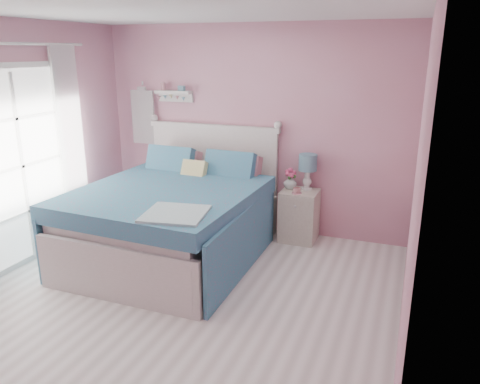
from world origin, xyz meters
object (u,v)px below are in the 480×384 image
Objects in this scene: bed at (175,219)px; table_lamp at (308,165)px; nightstand at (299,215)px; vase at (290,182)px; teacup at (297,191)px.

table_lamp is (1.28, 1.03, 0.51)m from bed.
vase is at bearing 160.43° from nightstand.
bed is 5.36× the size of table_lamp.
nightstand is at bearing 84.40° from teacup.
vase is (-0.14, 0.05, 0.40)m from nightstand.
nightstand is 0.37m from teacup.
teacup is (0.13, -0.16, -0.05)m from vase.
table_lamp reaches higher than vase.
bed is 1.48m from teacup.
bed is 1.54m from nightstand.
bed reaches higher than teacup.
teacup is at bearing 36.20° from bed.
vase is at bearing -167.07° from table_lamp.
nightstand is at bearing 39.54° from bed.
table_lamp is at bearing 70.96° from teacup.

